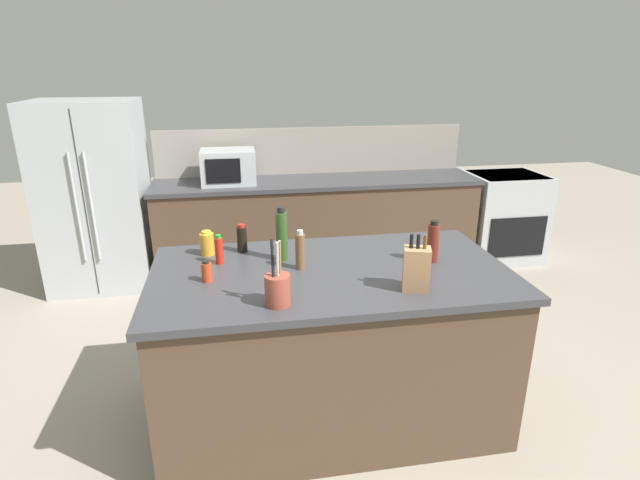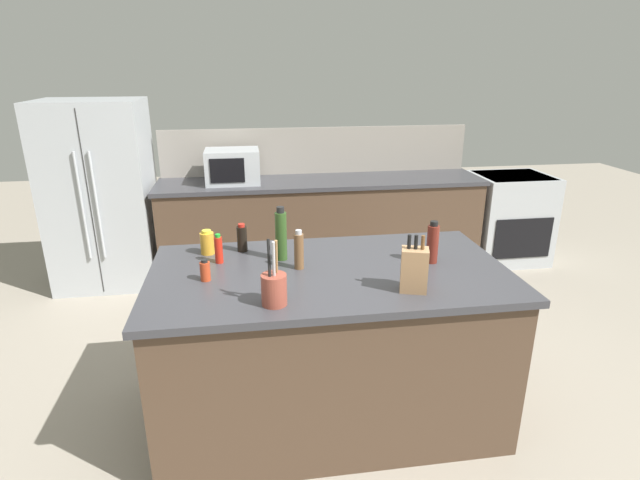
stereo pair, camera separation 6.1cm
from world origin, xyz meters
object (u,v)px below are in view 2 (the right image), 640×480
(hot_sauce_bottle, at_px, (219,249))
(range_oven, at_px, (508,217))
(knife_block, at_px, (414,269))
(spice_jar_paprika, at_px, (205,271))
(utensil_crock, at_px, (274,288))
(vinegar_bottle, at_px, (433,243))
(pepper_grinder, at_px, (299,251))
(soy_sauce_bottle, at_px, (242,238))
(olive_oil_bottle, at_px, (281,235))
(microwave, at_px, (233,166))
(refrigerator, at_px, (101,195))
(honey_jar, at_px, (207,243))

(hot_sauce_bottle, bearing_deg, range_oven, 34.70)
(knife_block, bearing_deg, spice_jar_paprika, -177.74)
(utensil_crock, bearing_deg, hot_sauce_bottle, 116.00)
(vinegar_bottle, relative_size, pepper_grinder, 1.09)
(soy_sauce_bottle, relative_size, vinegar_bottle, 0.70)
(soy_sauce_bottle, bearing_deg, hot_sauce_bottle, -127.94)
(utensil_crock, distance_m, olive_oil_bottle, 0.57)
(microwave, xyz_separation_m, olive_oil_bottle, (0.30, -2.00, -0.01))
(knife_block, height_order, olive_oil_bottle, olive_oil_bottle)
(refrigerator, bearing_deg, microwave, -2.43)
(microwave, xyz_separation_m, utensil_crock, (0.22, -2.56, -0.07))
(olive_oil_bottle, distance_m, spice_jar_paprika, 0.48)
(vinegar_bottle, xyz_separation_m, pepper_grinder, (-0.75, 0.02, -0.01))
(microwave, height_order, hot_sauce_bottle, microwave)
(range_oven, relative_size, pepper_grinder, 4.15)
(microwave, height_order, pepper_grinder, microwave)
(honey_jar, bearing_deg, knife_block, -32.83)
(honey_jar, bearing_deg, utensil_crock, -64.13)
(olive_oil_bottle, bearing_deg, utensil_crock, -97.83)
(hot_sauce_bottle, distance_m, pepper_grinder, 0.46)
(refrigerator, xyz_separation_m, range_oven, (4.05, -0.05, -0.39))
(refrigerator, distance_m, soy_sauce_bottle, 2.29)
(hot_sauce_bottle, height_order, pepper_grinder, pepper_grinder)
(utensil_crock, distance_m, honey_jar, 0.80)
(range_oven, xyz_separation_m, pepper_grinder, (-2.45, -2.15, 0.58))
(microwave, xyz_separation_m, vinegar_bottle, (1.13, -2.17, -0.04))
(spice_jar_paprika, bearing_deg, hot_sauce_bottle, 75.52)
(range_oven, height_order, knife_block, knife_block)
(range_oven, xyz_separation_m, vinegar_bottle, (-1.70, -2.17, 0.59))
(spice_jar_paprika, bearing_deg, honey_jar, 91.72)
(utensil_crock, distance_m, vinegar_bottle, 0.99)
(olive_oil_bottle, bearing_deg, vinegar_bottle, -11.67)
(knife_block, bearing_deg, microwave, 127.36)
(microwave, height_order, utensil_crock, utensil_crock)
(soy_sauce_bottle, bearing_deg, microwave, 92.37)
(range_oven, xyz_separation_m, honey_jar, (-2.96, -1.85, 0.54))
(refrigerator, distance_m, pepper_grinder, 2.73)
(vinegar_bottle, bearing_deg, spice_jar_paprika, -177.11)
(range_oven, bearing_deg, honey_jar, -148.05)
(utensil_crock, bearing_deg, pepper_grinder, 68.56)
(knife_block, relative_size, soy_sauce_bottle, 1.70)
(range_oven, xyz_separation_m, microwave, (-2.83, 0.00, 0.63))
(spice_jar_paprika, bearing_deg, microwave, 87.04)
(range_oven, bearing_deg, utensil_crock, -135.56)
(utensil_crock, distance_m, soy_sauce_bottle, 0.74)
(honey_jar, height_order, hot_sauce_bottle, hot_sauce_bottle)
(refrigerator, height_order, vinegar_bottle, refrigerator)
(knife_block, bearing_deg, pepper_grinder, 162.81)
(soy_sauce_bottle, relative_size, olive_oil_bottle, 0.55)
(utensil_crock, height_order, hot_sauce_bottle, utensil_crock)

